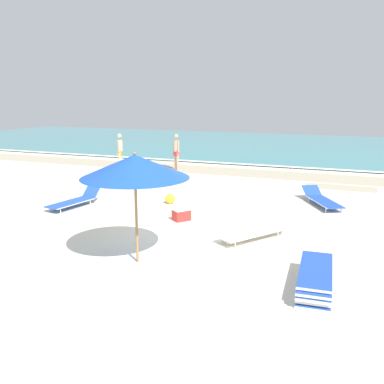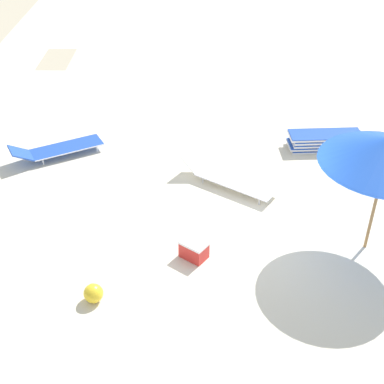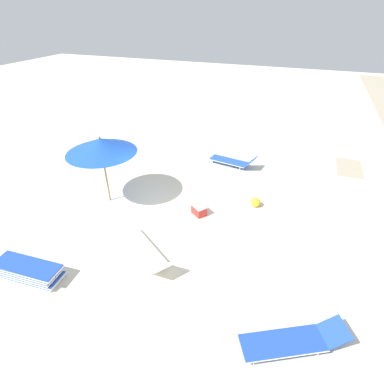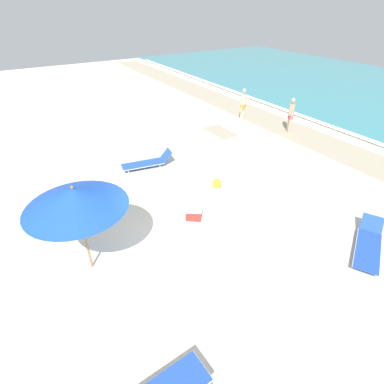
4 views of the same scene
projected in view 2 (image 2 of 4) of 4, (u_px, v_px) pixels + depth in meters
The scene contains 6 objects.
ground_plane at pixel (238, 234), 10.84m from camera, with size 60.00×60.00×0.16m.
lounger_stack at pixel (326, 141), 13.41m from camera, with size 0.73×1.95×0.41m.
sun_lounger_beside_umbrella at pixel (228, 177), 12.03m from camera, with size 1.80×2.24×0.54m.
sun_lounger_near_water_left at pixel (57, 148), 13.10m from camera, with size 1.59×2.24×0.46m.
beach_ball at pixel (93, 293), 9.12m from camera, with size 0.34×0.34×0.34m.
cooler_box at pixel (194, 249), 10.03m from camera, with size 0.58×0.61×0.37m.
Camera 2 is at (-8.43, 0.86, 6.79)m, focal length 50.00 mm.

